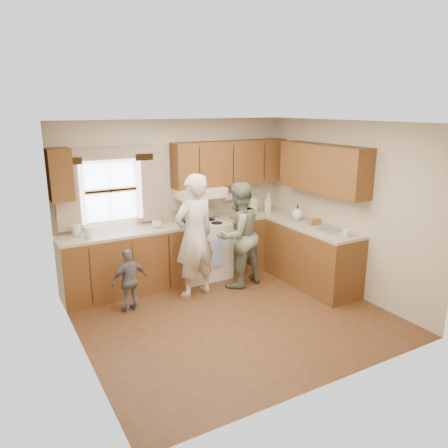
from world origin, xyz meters
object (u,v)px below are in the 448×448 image
stove (203,249)px  woman_right (238,235)px  woman_left (194,236)px  child (130,280)px

stove → woman_right: (0.30, -0.59, 0.34)m
woman_left → child: (-0.99, -0.04, -0.46)m
stove → woman_right: bearing=-62.8°
woman_left → woman_right: size_ratio=1.12×
stove → woman_left: (-0.43, -0.59, 0.43)m
woman_left → child: size_ratio=2.05×
woman_right → stove: bearing=-74.8°
woman_right → child: woman_right is taller
stove → woman_left: 0.84m
stove → child: 1.55m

